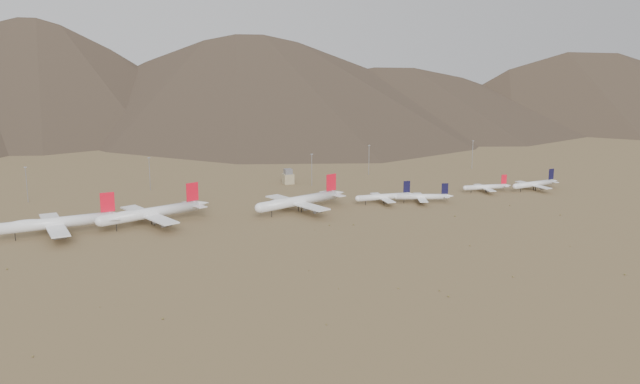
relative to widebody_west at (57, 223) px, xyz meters
name	(u,v)px	position (x,y,z in m)	size (l,w,h in m)	color
ground	(302,222)	(145.85, -19.91, -8.01)	(3000.00, 3000.00, 0.00)	olive
mountain_ridge	(132,18)	(145.85, 880.09, 141.99)	(4400.00, 1000.00, 300.00)	brown
widebody_west	(57,223)	(0.00, 0.00, 0.00)	(78.04, 60.50, 23.23)	white
widebody_centre	(151,213)	(55.22, 5.62, -0.01)	(74.88, 59.70, 23.19)	white
widebody_east	(299,201)	(152.44, 5.89, -0.25)	(72.70, 57.94, 22.50)	white
narrowbody_a	(385,197)	(217.80, 8.59, -3.06)	(46.27, 33.22, 15.26)	white
narrowbody_b	(423,197)	(243.68, 0.51, -3.41)	(41.27, 30.77, 14.17)	white
narrowbody_c	(487,187)	(306.19, 15.40, -3.77)	(39.42, 28.60, 13.05)	white
narrowbody_d	(535,184)	(345.62, 9.12, -3.04)	(46.18, 33.55, 15.30)	white
control_tower	(288,177)	(175.85, 100.09, -2.69)	(8.00, 8.00, 12.00)	#9B8D69
mast_far_west	(27,183)	(-18.41, 101.73, 6.20)	(2.00, 0.60, 25.70)	gray
mast_west	(150,172)	(68.71, 113.23, 6.20)	(2.00, 0.60, 25.70)	gray
mast_centre	(312,168)	(190.76, 85.58, 6.20)	(2.00, 0.60, 25.70)	gray
mast_east	(369,158)	(252.78, 113.06, 6.20)	(2.00, 0.60, 25.70)	gray
mast_far_east	(472,153)	(351.43, 106.66, 6.20)	(2.00, 0.60, 25.70)	gray
desert_scrub	(371,262)	(151.55, -112.63, -7.66)	(373.65, 169.63, 0.85)	brown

